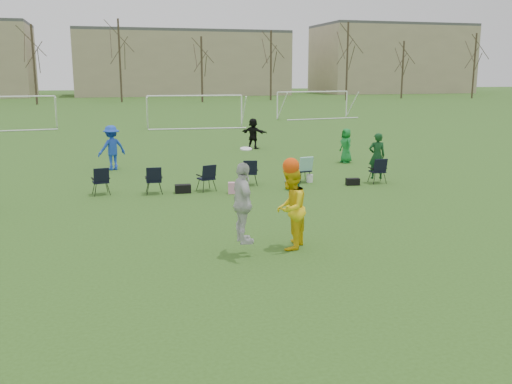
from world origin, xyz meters
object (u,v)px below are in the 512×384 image
object	(u,v)px
fielder_green_far	(346,146)
goal_mid	(195,102)
fielder_black	(253,133)
goal_left	(3,103)
goal_right	(313,97)
fielder_blue	(112,148)
center_contest	(273,205)

from	to	relation	value
fielder_green_far	goal_mid	xyz separation A→B (m)	(-3.94, 19.52, 1.12)
fielder_black	goal_left	xyz separation A→B (m)	(-15.03, 15.50, 1.08)
goal_mid	goal_right	distance (m)	13.42
fielder_green_far	goal_left	bearing A→B (deg)	-146.64
fielder_blue	center_contest	bearing A→B (deg)	80.16
fielder_blue	goal_left	xyz separation A→B (m)	(-7.27, 20.71, 0.95)
fielder_blue	fielder_black	xyz separation A→B (m)	(7.76, 5.21, -0.12)
goal_mid	goal_right	xyz separation A→B (m)	(12.00, 6.00, 0.00)
center_contest	fielder_green_far	bearing A→B (deg)	58.88
fielder_blue	goal_left	size ratio (longest dim) A/B	0.26
center_contest	goal_left	bearing A→B (deg)	107.59
goal_right	fielder_blue	bearing A→B (deg)	-135.17
fielder_blue	goal_mid	xyz separation A→B (m)	(6.73, 18.71, 0.95)
fielder_blue	goal_left	world-z (taller)	goal_left
center_contest	goal_mid	size ratio (longest dim) A/B	0.34
fielder_blue	fielder_black	distance (m)	9.35
fielder_blue	goal_right	xyz separation A→B (m)	(18.73, 24.71, 0.95)
goal_left	fielder_blue	bearing A→B (deg)	-75.66
fielder_green_far	center_contest	size ratio (longest dim) A/B	0.63
fielder_blue	goal_left	bearing A→B (deg)	-95.19
goal_mid	goal_right	bearing A→B (deg)	30.57
goal_mid	center_contest	bearing A→B (deg)	-92.06
fielder_green_far	fielder_blue	bearing A→B (deg)	-100.80
fielder_black	goal_mid	size ratio (longest dim) A/B	0.23
goal_right	goal_left	bearing A→B (deg)	-179.25
fielder_black	goal_right	xyz separation A→B (m)	(10.97, 19.50, 1.08)
fielder_blue	goal_right	distance (m)	31.02
fielder_green_far	goal_right	xyz separation A→B (m)	(8.06, 25.52, 1.12)
fielder_black	goal_mid	world-z (taller)	goal_mid
fielder_blue	goal_right	bearing A→B (deg)	-151.71
center_contest	goal_left	world-z (taller)	center_contest
goal_right	fielder_black	bearing A→B (deg)	-127.36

